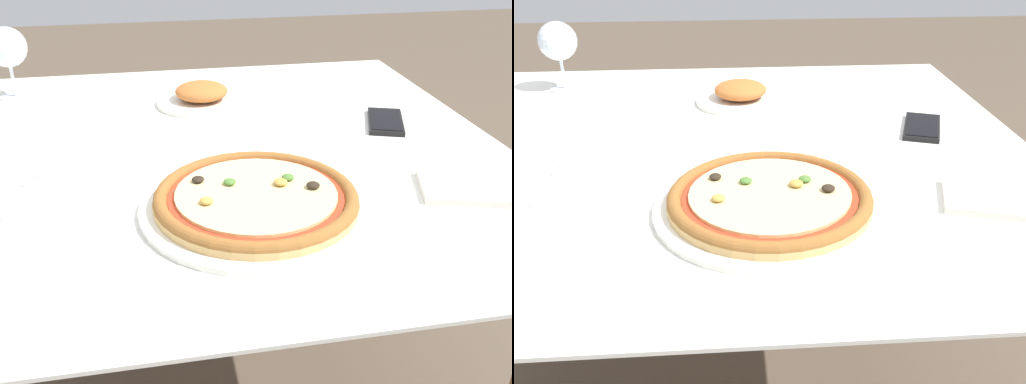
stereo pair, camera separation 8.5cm
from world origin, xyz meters
TOP-DOWN VIEW (x-y plane):
  - dining_table at (0.00, 0.00)m, footprint 1.28×1.10m
  - pizza_plate at (0.13, -0.25)m, footprint 0.35×0.35m
  - fork at (-0.23, -0.13)m, footprint 0.05×0.17m
  - wine_glass_far_left at (-0.33, 0.38)m, footprint 0.09×0.09m
  - cell_phone at (0.46, 0.05)m, footprint 0.11×0.16m
  - side_plate at (0.10, 0.25)m, footprint 0.20×0.20m
  - napkin_folded at (0.47, -0.26)m, footprint 0.18×0.15m

SIDE VIEW (x-z plane):
  - dining_table at x=0.00m, z-range 0.28..1.00m
  - fork at x=-0.23m, z-range 0.72..0.72m
  - cell_phone at x=0.46m, z-range 0.72..0.73m
  - napkin_folded at x=0.47m, z-range 0.72..0.73m
  - pizza_plate at x=0.13m, z-range 0.72..0.76m
  - side_plate at x=0.10m, z-range 0.71..0.76m
  - wine_glass_far_left at x=-0.33m, z-range 0.75..0.92m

